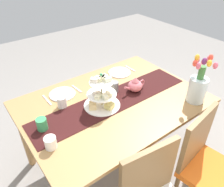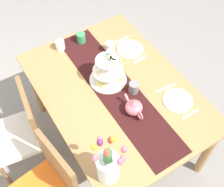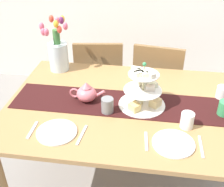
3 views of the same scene
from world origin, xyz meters
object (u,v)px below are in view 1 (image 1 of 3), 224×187
tulip_vase (198,86)px  fork_right (77,89)px  chair_left (206,162)px  tiered_cake_stand (102,96)px  knife_right (47,100)px  mug_orange (42,124)px  dinner_plate_left (120,72)px  dinner_plate_right (62,94)px  mug_grey (114,87)px  dining_table (113,110)px  teapot (135,85)px  mug_white_text (62,102)px  cream_jug (51,143)px  fork_left (130,69)px  knife_left (108,77)px

tulip_vase → fork_right: (0.72, -0.76, -0.15)m
chair_left → tiered_cake_stand: bearing=-60.7°
tiered_cake_stand → knife_right: (0.33, -0.34, -0.10)m
mug_orange → dinner_plate_left: bearing=-161.9°
fork_right → tiered_cake_stand: bearing=96.9°
tiered_cake_stand → mug_orange: (0.50, -0.03, -0.06)m
dinner_plate_right → mug_grey: 0.47m
dining_table → teapot: size_ratio=6.37×
dinner_plate_right → mug_white_text: mug_white_text is taller
tulip_vase → dinner_plate_right: 1.16m
teapot → mug_orange: 0.86m
dining_table → mug_white_text: mug_white_text is taller
dinner_plate_left → dinner_plate_right: (0.65, 0.00, 0.00)m
teapot → cream_jug: (0.89, 0.17, -0.02)m
fork_left → mug_grey: size_ratio=1.58×
chair_left → mug_white_text: (0.70, -0.95, 0.32)m
dinner_plate_right → fork_right: bearing=180.0°
cream_jug → fork_right: size_ratio=0.57×
dinner_plate_right → dinner_plate_left: bearing=180.0°
chair_left → mug_white_text: chair_left is taller
fork_left → mug_orange: (1.11, 0.31, 0.04)m
teapot → mug_orange: (0.86, -0.03, -0.01)m
tiered_cake_stand → cream_jug: (0.52, 0.17, -0.06)m
chair_left → dinner_plate_right: chair_left is taller
mug_white_text → mug_orange: size_ratio=1.00×
dinner_plate_right → mug_grey: (-0.40, 0.24, 0.05)m
fork_left → dinner_plate_right: (0.79, 0.00, 0.00)m
dinner_plate_right → knife_right: (0.14, 0.00, -0.00)m
cream_jug → mug_orange: mug_orange is taller
chair_left → dining_table: bearing=-67.9°
teapot → dinner_plate_right: 0.65m
dinner_plate_right → chair_left: bearing=119.0°
chair_left → fork_right: 1.24m
dinner_plate_right → knife_right: dinner_plate_right is taller
knife_left → mug_grey: mug_grey is taller
dining_table → cream_jug: bearing=14.6°
teapot → mug_white_text: teapot is taller
dinner_plate_right → fork_right: size_ratio=1.53×
mug_grey → tiered_cake_stand: bearing=26.9°
dinner_plate_left → mug_grey: (0.25, 0.24, 0.05)m
tiered_cake_stand → mug_white_text: bearing=-34.8°
knife_left → mug_white_text: size_ratio=1.79×
tulip_vase → knife_left: size_ratio=2.51×
fork_left → mug_white_text: (0.87, 0.16, 0.04)m
knife_right → mug_white_text: size_ratio=1.79×
dinner_plate_right → fork_right: dinner_plate_right is taller
knife_right → fork_left: bearing=180.0°
dining_table → knife_right: knife_right is taller
knife_right → mug_white_text: 0.18m
cream_jug → knife_right: cream_jug is taller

